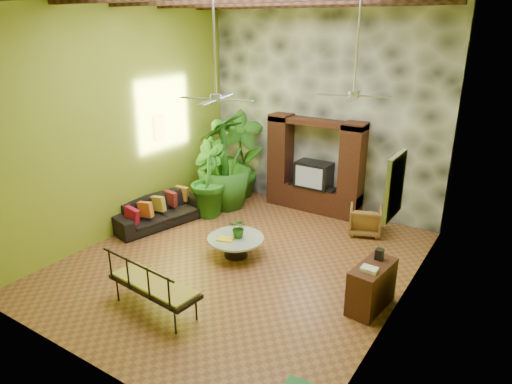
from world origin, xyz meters
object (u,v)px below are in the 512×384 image
Objects in this scene: entertainment_center at (314,173)px; sofa at (159,211)px; tall_plant_a at (241,155)px; iron_bench at (151,284)px; tall_plant_c at (225,160)px; ceiling_fan_back at (355,83)px; tall_plant_b at (207,178)px; wicker_armchair at (365,220)px; coffee_table at (236,244)px; side_console at (371,287)px; ceiling_fan_front at (216,86)px.

entertainment_center is 3.81m from sofa.
iron_bench is (1.80, -5.13, -0.61)m from tall_plant_a.
tall_plant_c is 4.72m from iron_bench.
tall_plant_a is (-3.62, 1.75, -2.26)m from ceiling_fan_back.
sofa is at bearing -102.61° from tall_plant_a.
ceiling_fan_back is 1.01× the size of tall_plant_b.
sofa is 0.91× the size of tall_plant_c.
iron_bench is (2.36, -2.60, 0.21)m from sofa.
wicker_armchair reaches higher than coffee_table.
wicker_armchair is 3.72m from tall_plant_a.
wicker_armchair is at bearing 5.62° from tall_plant_c.
tall_plant_c reaches higher than tall_plant_b.
wicker_armchair is at bearing 118.53° from side_console.
coffee_table is (-0.21, -3.03, -0.71)m from entertainment_center.
ceiling_fan_back is 1.10× the size of iron_bench.
tall_plant_b is 1.09× the size of iron_bench.
ceiling_fan_back is 4.39m from tall_plant_b.
wicker_armchair is at bearing 53.30° from coffee_table.
ceiling_fan_back reaches higher than side_console.
coffee_table is 2.87m from side_console.
coffee_table is at bearing -178.69° from side_console.
ceiling_fan_back is 0.77× the size of tall_plant_c.
coffee_table is (-1.81, -1.09, -3.15)m from ceiling_fan_back.
ceiling_fan_front is 3.19m from coffee_table.
tall_plant_b is 2.37m from coffee_table.
iron_bench reaches higher than side_console.
tall_plant_c is at bearing -153.59° from entertainment_center.
sofa is 4.66m from wicker_armchair.
tall_plant_c is at bearing 124.75° from ceiling_fan_front.
ceiling_fan_front is 3.38m from iron_bench.
ceiling_fan_back reaches higher than iron_bench.
iron_bench is at bearing -138.31° from side_console.
tall_plant_a is at bearing 90.41° from tall_plant_b.
sofa is 3.18× the size of wicker_armchair.
tall_plant_b is (0.01, -1.45, -0.22)m from tall_plant_a.
coffee_table is at bearing 33.61° from wicker_armchair.
tall_plant_b is at bearing -93.53° from tall_plant_c.
tall_plant_a is at bearing 122.55° from coffee_table.
ceiling_fan_back is 3.79m from coffee_table.
ceiling_fan_back reaches higher than wicker_armchair.
tall_plant_a is 1.47m from tall_plant_b.
side_console is (4.66, -1.65, -0.54)m from tall_plant_b.
side_console is at bearing -5.20° from coffee_table.
ceiling_fan_front reaches higher than tall_plant_c.
ceiling_fan_back is 3.47m from side_console.
side_console is at bearing 40.44° from iron_bench.
coffee_table is (1.81, -2.84, -0.89)m from tall_plant_a.
tall_plant_b is at bearing 166.99° from side_console.
wicker_armchair is 2.87m from side_console.
iron_bench is (-0.23, -5.31, -0.43)m from entertainment_center.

